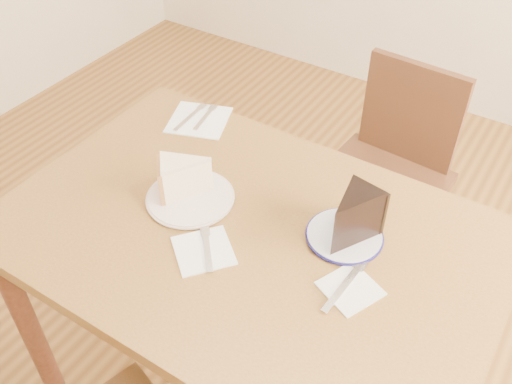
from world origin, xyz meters
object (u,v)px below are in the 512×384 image
at_px(table, 247,258).
at_px(chocolate_cake, 350,221).
at_px(plate_cream, 190,198).
at_px(plate_navy, 344,236).
at_px(chair_far, 386,173).
at_px(carrot_cake, 188,178).

bearing_deg(table, chocolate_cake, 22.90).
relative_size(plate_cream, chocolate_cake, 1.62).
bearing_deg(plate_navy, chocolate_cake, -44.86).
bearing_deg(plate_navy, table, -153.15).
bearing_deg(chocolate_cake, plate_navy, -35.12).
bearing_deg(plate_navy, chair_far, 99.85).
relative_size(plate_cream, carrot_cake, 1.74).
relative_size(plate_navy, chocolate_cake, 1.33).
bearing_deg(table, chair_far, 82.19).
height_order(table, chocolate_cake, chocolate_cake).
bearing_deg(carrot_cake, table, 41.33).
xyz_separation_m(plate_cream, carrot_cake, (-0.01, 0.01, 0.05)).
distance_m(table, chair_far, 0.76).
xyz_separation_m(table, plate_cream, (-0.18, 0.01, 0.10)).
distance_m(chair_far, plate_navy, 0.70).
xyz_separation_m(table, chocolate_cake, (0.22, 0.09, 0.17)).
bearing_deg(plate_navy, carrot_cake, -169.11).
bearing_deg(carrot_cake, chair_far, 116.39).
distance_m(plate_cream, carrot_cake, 0.06).
bearing_deg(plate_cream, plate_navy, 13.15).
distance_m(chair_far, chocolate_cake, 0.74).
bearing_deg(plate_navy, plate_cream, -166.85).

